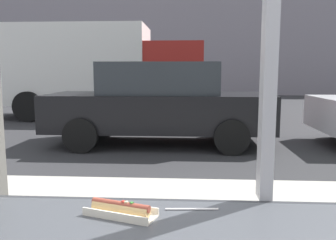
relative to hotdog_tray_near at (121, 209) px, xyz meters
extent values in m
plane|color=#2D2D30|center=(0.53, 8.13, -1.00)|extent=(60.00, 60.00, 0.00)
cube|color=#B2ADA3|center=(0.53, 1.73, -0.94)|extent=(16.00, 2.80, 0.14)
cube|color=#2A2C30|center=(0.53, 0.16, -0.03)|extent=(2.23, 0.02, 0.02)
cube|color=#9E9EA3|center=(0.53, 0.21, 0.71)|extent=(0.05, 0.08, 1.46)
cube|color=gray|center=(0.53, 21.82, 2.15)|extent=(28.00, 1.20, 6.31)
cube|color=beige|center=(0.00, 0.00, -0.02)|extent=(0.26, 0.16, 0.01)
cube|color=beige|center=(-0.01, -0.04, -0.01)|extent=(0.24, 0.08, 0.03)
cube|color=beige|center=(0.01, 0.04, -0.01)|extent=(0.24, 0.08, 0.03)
cylinder|color=tan|center=(0.00, 0.00, 0.00)|extent=(0.21, 0.10, 0.04)
cylinder|color=brown|center=(0.00, 0.00, 0.02)|extent=(0.21, 0.09, 0.03)
cube|color=beige|center=(0.02, -0.01, 0.03)|extent=(0.01, 0.01, 0.01)
cube|color=#337A2D|center=(0.04, -0.01, 0.03)|extent=(0.02, 0.02, 0.01)
cube|color=red|center=(0.01, 0.00, 0.03)|extent=(0.02, 0.02, 0.01)
cylinder|color=white|center=(0.24, 0.06, -0.02)|extent=(0.19, 0.02, 0.01)
cube|color=black|center=(-0.37, 5.89, -0.33)|extent=(4.41, 1.73, 0.71)
cube|color=#282D33|center=(-0.35, 5.89, 0.34)|extent=(2.29, 1.52, 0.62)
cylinder|color=black|center=(0.99, 6.75, -0.68)|extent=(0.64, 0.18, 0.64)
cylinder|color=black|center=(0.99, 5.03, -0.68)|extent=(0.64, 0.18, 0.64)
cylinder|color=black|center=(-1.74, 6.75, -0.68)|extent=(0.64, 0.18, 0.64)
cylinder|color=black|center=(-1.74, 5.03, -0.68)|extent=(0.64, 0.18, 0.64)
cube|color=silver|center=(-3.61, 9.97, 0.67)|extent=(5.00, 2.20, 2.44)
cube|color=maroon|center=(-0.31, 9.97, 0.40)|extent=(1.90, 2.10, 1.90)
cylinder|color=black|center=(-0.31, 11.02, -0.55)|extent=(0.90, 0.24, 0.90)
cylinder|color=black|center=(-0.31, 8.92, -0.55)|extent=(0.90, 0.24, 0.90)
cylinder|color=black|center=(-4.51, 11.07, -0.55)|extent=(0.90, 0.24, 0.90)
cylinder|color=black|center=(-4.51, 8.87, -0.55)|extent=(0.90, 0.24, 0.90)
camera|label=1|loc=(0.23, -1.13, 0.47)|focal=37.38mm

